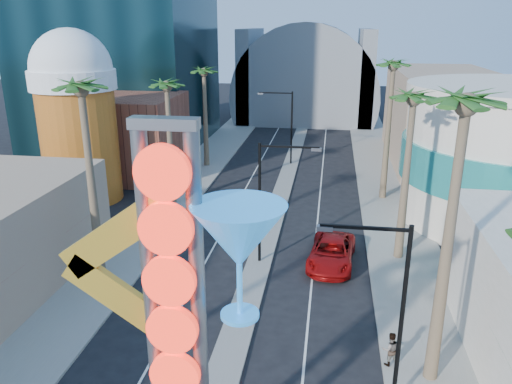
# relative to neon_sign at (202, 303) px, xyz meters

# --- Properties ---
(sidewalk_west) EXTENTS (5.00, 100.00, 0.15)m
(sidewalk_west) POSITION_rel_neon_sign_xyz_m (-10.32, 32.04, -7.23)
(sidewalk_west) COLOR gray
(sidewalk_west) RESTS_ON ground
(sidewalk_east) EXTENTS (5.00, 100.00, 0.15)m
(sidewalk_east) POSITION_rel_neon_sign_xyz_m (8.68, 32.04, -7.23)
(sidewalk_east) COLOR gray
(sidewalk_east) RESTS_ON ground
(median) EXTENTS (1.60, 84.00, 0.15)m
(median) POSITION_rel_neon_sign_xyz_m (-0.82, 35.04, -7.23)
(median) COLOR gray
(median) RESTS_ON ground
(brick_filler_west) EXTENTS (10.00, 10.00, 8.00)m
(brick_filler_west) POSITION_rel_neon_sign_xyz_m (-16.82, 35.04, -3.31)
(brick_filler_west) COLOR brown
(brick_filler_west) RESTS_ON ground
(filler_east) EXTENTS (10.00, 20.00, 10.00)m
(filler_east) POSITION_rel_neon_sign_xyz_m (15.18, 45.04, -2.31)
(filler_east) COLOR tan
(filler_east) RESTS_ON ground
(beer_mug) EXTENTS (7.00, 7.00, 14.50)m
(beer_mug) POSITION_rel_neon_sign_xyz_m (-17.82, 27.04, 0.54)
(beer_mug) COLOR #A86116
(beer_mug) RESTS_ON ground
(canopy) EXTENTS (22.00, 16.00, 22.00)m
(canopy) POSITION_rel_neon_sign_xyz_m (-0.82, 69.04, -3.00)
(canopy) COLOR slate
(canopy) RESTS_ON ground
(neon_sign) EXTENTS (6.53, 2.60, 12.55)m
(neon_sign) POSITION_rel_neon_sign_xyz_m (0.00, 0.00, 0.00)
(neon_sign) COLOR gray
(neon_sign) RESTS_ON ground
(streetlight_0) EXTENTS (3.79, 0.25, 8.00)m
(streetlight_0) POSITION_rel_neon_sign_xyz_m (-0.27, 17.04, -2.43)
(streetlight_0) COLOR black
(streetlight_0) RESTS_ON ground
(streetlight_1) EXTENTS (3.79, 0.25, 8.00)m
(streetlight_1) POSITION_rel_neon_sign_xyz_m (-1.36, 41.04, -2.43)
(streetlight_1) COLOR black
(streetlight_1) RESTS_ON ground
(streetlight_2) EXTENTS (3.45, 0.25, 8.00)m
(streetlight_2) POSITION_rel_neon_sign_xyz_m (5.91, 5.04, -2.47)
(streetlight_2) COLOR black
(streetlight_2) RESTS_ON ground
(palm_1) EXTENTS (2.40, 2.40, 12.70)m
(palm_1) POSITION_rel_neon_sign_xyz_m (-9.82, 13.04, 3.52)
(palm_1) COLOR brown
(palm_1) RESTS_ON ground
(palm_2) EXTENTS (2.40, 2.40, 11.20)m
(palm_2) POSITION_rel_neon_sign_xyz_m (-9.82, 27.04, 2.17)
(palm_2) COLOR brown
(palm_2) RESTS_ON ground
(palm_3) EXTENTS (2.40, 2.40, 11.20)m
(palm_3) POSITION_rel_neon_sign_xyz_m (-9.82, 39.04, 2.17)
(palm_3) COLOR brown
(palm_3) RESTS_ON ground
(palm_5) EXTENTS (2.40, 2.40, 13.20)m
(palm_5) POSITION_rel_neon_sign_xyz_m (8.18, 7.04, 3.96)
(palm_5) COLOR brown
(palm_5) RESTS_ON ground
(palm_6) EXTENTS (2.40, 2.40, 11.70)m
(palm_6) POSITION_rel_neon_sign_xyz_m (8.18, 19.04, 2.62)
(palm_6) COLOR brown
(palm_6) RESTS_ON ground
(palm_7) EXTENTS (2.40, 2.40, 12.70)m
(palm_7) POSITION_rel_neon_sign_xyz_m (8.18, 31.04, 3.52)
(palm_7) COLOR brown
(palm_7) RESTS_ON ground
(red_pickup) EXTENTS (3.29, 6.20, 1.66)m
(red_pickup) POSITION_rel_neon_sign_xyz_m (3.81, 17.50, -6.48)
(red_pickup) COLOR #A10C0C
(red_pickup) RESTS_ON ground
(pedestrian_b) EXTENTS (0.91, 0.78, 1.62)m
(pedestrian_b) POSITION_rel_neon_sign_xyz_m (6.48, 7.59, -6.34)
(pedestrian_b) COLOR gray
(pedestrian_b) RESTS_ON sidewalk_east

